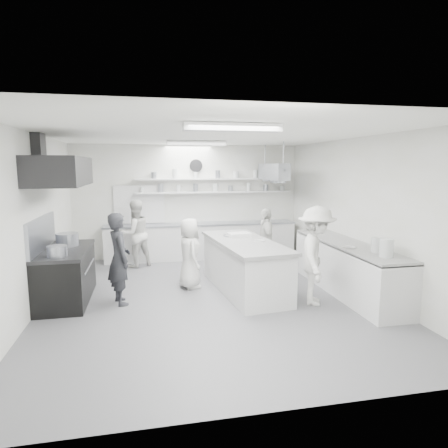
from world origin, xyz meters
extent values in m
cube|color=slate|center=(0.00, 0.00, -0.01)|extent=(6.00, 7.00, 0.02)
cube|color=white|center=(0.00, 0.00, 3.01)|extent=(6.00, 7.00, 0.02)
cube|color=white|center=(0.00, 3.50, 1.50)|extent=(6.00, 0.04, 3.00)
cube|color=white|center=(0.00, -3.50, 1.50)|extent=(6.00, 0.04, 3.00)
cube|color=white|center=(-3.00, 0.00, 1.50)|extent=(0.04, 7.00, 3.00)
cube|color=white|center=(3.00, 0.00, 1.50)|extent=(0.04, 7.00, 3.00)
cube|color=black|center=(-2.60, 0.40, 0.45)|extent=(0.80, 1.80, 0.90)
cube|color=#252527|center=(-2.60, 0.40, 2.35)|extent=(0.85, 2.00, 0.50)
cube|color=silver|center=(0.30, 3.20, 0.46)|extent=(5.00, 0.60, 0.92)
cube|color=silver|center=(0.70, 3.37, 1.75)|extent=(4.20, 0.26, 0.04)
cube|color=silver|center=(0.70, 3.37, 2.10)|extent=(4.20, 0.26, 0.04)
cube|color=black|center=(-1.30, 3.48, 1.45)|extent=(1.30, 0.04, 1.00)
cylinder|color=white|center=(0.20, 3.46, 2.45)|extent=(0.32, 0.05, 0.32)
cube|color=silver|center=(2.65, -0.20, 0.47)|extent=(0.74, 3.30, 0.94)
cube|color=#9CA0AC|center=(2.00, 2.40, 2.30)|extent=(0.30, 1.60, 0.40)
cube|color=silver|center=(0.00, -1.80, 2.94)|extent=(1.30, 0.25, 0.10)
cube|color=silver|center=(0.00, 1.80, 2.94)|extent=(1.30, 0.25, 0.10)
cube|color=silver|center=(0.73, 0.32, 0.47)|extent=(1.23, 2.66, 0.95)
cylinder|color=#9CA0AC|center=(-2.60, 0.69, 1.05)|extent=(0.40, 0.40, 0.29)
imported|color=#28292E|center=(-1.63, 0.04, 0.82)|extent=(0.56, 0.69, 1.64)
imported|color=silver|center=(-1.41, 2.63, 0.82)|extent=(0.99, 0.91, 1.63)
imported|color=silver|center=(-0.31, 0.71, 0.71)|extent=(0.55, 0.75, 1.41)
imported|color=silver|center=(1.50, 1.37, 0.75)|extent=(0.46, 0.92, 1.50)
imported|color=silver|center=(1.78, -0.67, 0.88)|extent=(1.07, 1.30, 1.76)
imported|color=#9CA0AC|center=(0.57, 0.88, 0.98)|extent=(0.31, 0.31, 0.07)
imported|color=silver|center=(1.00, 0.24, 0.98)|extent=(0.25, 0.25, 0.07)
imported|color=silver|center=(2.44, -0.61, 0.97)|extent=(0.28, 0.28, 0.05)
camera|label=1|loc=(-1.16, -6.88, 2.43)|focal=31.12mm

